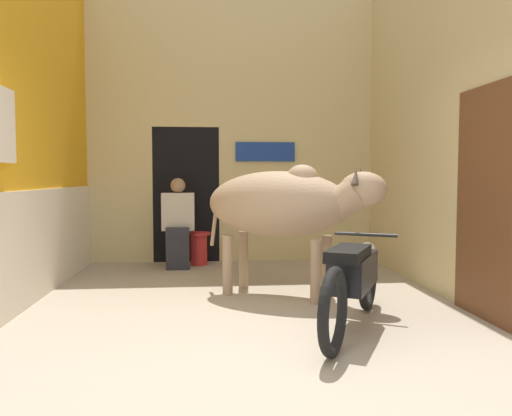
{
  "coord_description": "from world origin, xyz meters",
  "views": [
    {
      "loc": [
        -0.34,
        -3.5,
        1.28
      ],
      "look_at": [
        0.15,
        1.82,
        0.95
      ],
      "focal_mm": 35.0,
      "sensor_mm": 36.0,
      "label": 1
    }
  ],
  "objects_px": {
    "motorcycle_near": "(353,278)",
    "plastic_stool": "(199,248)",
    "shopkeeper_seated": "(178,221)",
    "cow": "(284,204)"
  },
  "relations": [
    {
      "from": "cow",
      "to": "plastic_stool",
      "type": "xyz_separation_m",
      "value": [
        -0.96,
        1.98,
        -0.73
      ]
    },
    {
      "from": "motorcycle_near",
      "to": "plastic_stool",
      "type": "distance_m",
      "value": 3.5
    },
    {
      "from": "cow",
      "to": "plastic_stool",
      "type": "distance_m",
      "value": 2.32
    },
    {
      "from": "motorcycle_near",
      "to": "shopkeeper_seated",
      "type": "height_order",
      "value": "shopkeeper_seated"
    },
    {
      "from": "motorcycle_near",
      "to": "plastic_stool",
      "type": "height_order",
      "value": "motorcycle_near"
    },
    {
      "from": "cow",
      "to": "motorcycle_near",
      "type": "bearing_deg",
      "value": -72.28
    },
    {
      "from": "cow",
      "to": "shopkeeper_seated",
      "type": "bearing_deg",
      "value": 125.24
    },
    {
      "from": "motorcycle_near",
      "to": "shopkeeper_seated",
      "type": "distance_m",
      "value": 3.43
    },
    {
      "from": "shopkeeper_seated",
      "to": "plastic_stool",
      "type": "distance_m",
      "value": 0.55
    },
    {
      "from": "motorcycle_near",
      "to": "shopkeeper_seated",
      "type": "relative_size",
      "value": 1.43
    }
  ]
}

